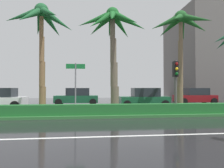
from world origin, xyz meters
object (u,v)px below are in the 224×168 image
(palm_tree_centre, at_px, (112,30))
(car_in_traffic_second, at_px, (77,97))
(traffic_signal_median_right, at_px, (176,77))
(palm_tree_centre_right, at_px, (181,30))
(street_name_sign, at_px, (76,82))
(palm_tree_centre_left, at_px, (42,25))
(car_in_traffic_third, at_px, (144,98))
(car_in_traffic_fourth, at_px, (195,96))

(palm_tree_centre, bearing_deg, car_in_traffic_second, 113.49)
(palm_tree_centre, height_order, traffic_signal_median_right, palm_tree_centre)
(palm_tree_centre, bearing_deg, traffic_signal_median_right, -27.12)
(palm_tree_centre_right, bearing_deg, traffic_signal_median_right, -123.38)
(street_name_sign, bearing_deg, palm_tree_centre, 39.04)
(palm_tree_centre_left, height_order, car_in_traffic_second, palm_tree_centre_left)
(palm_tree_centre_right, bearing_deg, palm_tree_centre_left, -177.99)
(palm_tree_centre_right, relative_size, street_name_sign, 2.40)
(car_in_traffic_third, bearing_deg, palm_tree_centre_right, 117.56)
(car_in_traffic_fourth, bearing_deg, palm_tree_centre_right, 53.78)
(street_name_sign, relative_size, car_in_traffic_second, 0.70)
(palm_tree_centre_left, height_order, palm_tree_centre, palm_tree_centre)
(palm_tree_centre, distance_m, palm_tree_centre_right, 5.04)
(palm_tree_centre, relative_size, car_in_traffic_fourth, 1.68)
(traffic_signal_median_right, distance_m, car_in_traffic_third, 5.65)
(car_in_traffic_second, height_order, car_in_traffic_fourth, same)
(traffic_signal_median_right, bearing_deg, car_in_traffic_fourth, 54.43)
(traffic_signal_median_right, bearing_deg, car_in_traffic_second, 127.74)
(palm_tree_centre_left, distance_m, street_name_sign, 4.74)
(palm_tree_centre_left, bearing_deg, palm_tree_centre_right, 2.01)
(street_name_sign, distance_m, car_in_traffic_third, 7.90)
(traffic_signal_median_right, relative_size, car_in_traffic_second, 0.76)
(palm_tree_centre_right, xyz_separation_m, traffic_signal_median_right, (-1.31, -1.99, -3.53))
(palm_tree_centre_right, relative_size, traffic_signal_median_right, 2.20)
(car_in_traffic_second, bearing_deg, car_in_traffic_fourth, 179.58)
(palm_tree_centre_right, relative_size, car_in_traffic_fourth, 1.68)
(palm_tree_centre, xyz_separation_m, car_in_traffic_fourth, (9.77, 6.54, -4.97))
(palm_tree_centre_right, distance_m, traffic_signal_median_right, 4.26)
(palm_tree_centre_left, relative_size, palm_tree_centre_right, 0.99)
(traffic_signal_median_right, relative_size, car_in_traffic_fourth, 0.76)
(street_name_sign, distance_m, car_in_traffic_second, 8.66)
(palm_tree_centre_left, distance_m, palm_tree_centre, 4.70)
(car_in_traffic_fourth, bearing_deg, car_in_traffic_third, 25.04)
(palm_tree_centre_right, height_order, traffic_signal_median_right, palm_tree_centre_right)
(palm_tree_centre_left, xyz_separation_m, palm_tree_centre, (4.69, 0.27, -0.08))
(palm_tree_centre, distance_m, car_in_traffic_third, 6.89)
(palm_tree_centre, xyz_separation_m, palm_tree_centre_right, (5.04, 0.08, 0.15))
(palm_tree_centre_left, xyz_separation_m, car_in_traffic_fourth, (14.46, 6.81, -5.04))
(palm_tree_centre, bearing_deg, street_name_sign, -140.96)
(palm_tree_centre_left, distance_m, car_in_traffic_second, 8.74)
(traffic_signal_median_right, xyz_separation_m, car_in_traffic_second, (-6.61, 8.55, -1.58))
(palm_tree_centre_left, relative_size, street_name_sign, 2.38)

